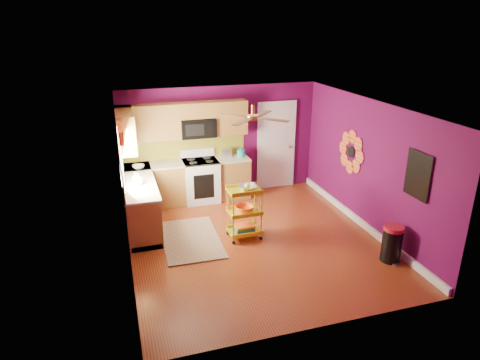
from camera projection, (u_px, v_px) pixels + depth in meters
name	position (u px, v px, depth m)	size (l,w,h in m)	color
ground	(255.00, 241.00, 7.94)	(5.00, 5.00, 0.00)	maroon
room_envelope	(258.00, 157.00, 7.37)	(4.54, 5.04, 2.52)	#540942
lower_cabinets	(168.00, 192.00, 9.04)	(2.81, 2.31, 0.94)	brown
electric_range	(201.00, 180.00, 9.56)	(0.76, 0.66, 1.13)	white
upper_cabinetry	(166.00, 124.00, 8.91)	(2.80, 2.30, 1.26)	brown
left_window	(120.00, 145.00, 7.66)	(0.08, 1.35, 1.08)	white
panel_door	(276.00, 146.00, 10.15)	(0.95, 0.11, 2.15)	white
right_wall_art	(379.00, 162.00, 7.73)	(0.04, 2.74, 1.04)	black
ceiling_fan	(253.00, 117.00, 7.31)	(1.01, 1.01, 0.26)	#BF8C3F
shag_rug	(191.00, 239.00, 7.97)	(1.04, 1.70, 0.02)	#321C10
rolling_cart	(245.00, 210.00, 7.88)	(0.60, 0.44, 1.08)	gold
trash_can	(392.00, 244.00, 7.19)	(0.44, 0.44, 0.64)	black
teal_kettle	(241.00, 153.00, 9.66)	(0.18, 0.18, 0.21)	teal
toaster	(227.00, 153.00, 9.63)	(0.22, 0.15, 0.18)	beige
soap_bottle_a	(138.00, 178.00, 8.07)	(0.09, 0.10, 0.21)	#EA3F72
soap_bottle_b	(136.00, 177.00, 8.15)	(0.15, 0.15, 0.19)	white
counter_dish	(138.00, 167.00, 8.91)	(0.25, 0.25, 0.06)	white
counter_cup	(140.00, 181.00, 8.05)	(0.14, 0.14, 0.11)	white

